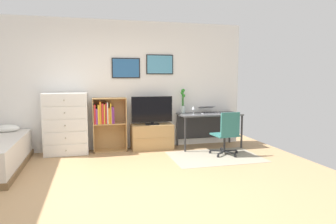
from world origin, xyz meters
TOP-DOWN VIEW (x-y plane):
  - ground_plane at (0.00, 0.00)m, footprint 7.20×7.20m
  - wall_back_with_posters at (0.01, 2.43)m, footprint 6.12×0.09m
  - area_rug at (2.02, 1.23)m, footprint 1.70×1.20m
  - dresser at (-0.76, 2.15)m, footprint 0.83×0.46m
  - bookshelf at (0.03, 2.22)m, footprint 0.68×0.30m
  - tv_stand at (0.97, 2.17)m, footprint 0.88×0.41m
  - television at (0.97, 2.15)m, footprint 0.87×0.16m
  - desk at (2.22, 2.13)m, footprint 1.33×0.64m
  - office_chair at (2.27, 1.27)m, footprint 0.57×0.58m
  - laptop at (2.22, 2.15)m, footprint 0.35×0.38m
  - computer_mouse at (2.48, 2.01)m, footprint 0.06×0.10m
  - bamboo_vase at (1.69, 2.28)m, footprint 0.10×0.10m
  - wine_glass at (1.83, 1.98)m, footprint 0.07×0.07m

SIDE VIEW (x-z plane):
  - ground_plane at x=0.00m, z-range 0.00..0.00m
  - area_rug at x=2.02m, z-range 0.00..0.01m
  - tv_stand at x=0.97m, z-range 0.00..0.53m
  - office_chair at x=2.27m, z-range 0.03..0.89m
  - dresser at x=-0.76m, z-range 0.00..1.22m
  - desk at x=2.22m, z-range 0.24..0.98m
  - bookshelf at x=0.03m, z-range 0.11..1.22m
  - computer_mouse at x=2.48m, z-range 0.74..0.77m
  - laptop at x=2.22m, z-range 0.72..0.88m
  - television at x=0.97m, z-range 0.53..1.12m
  - wine_glass at x=1.83m, z-range 0.78..0.96m
  - bamboo_vase at x=1.69m, z-range 0.74..1.28m
  - wall_back_with_posters at x=0.01m, z-range 0.01..2.71m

